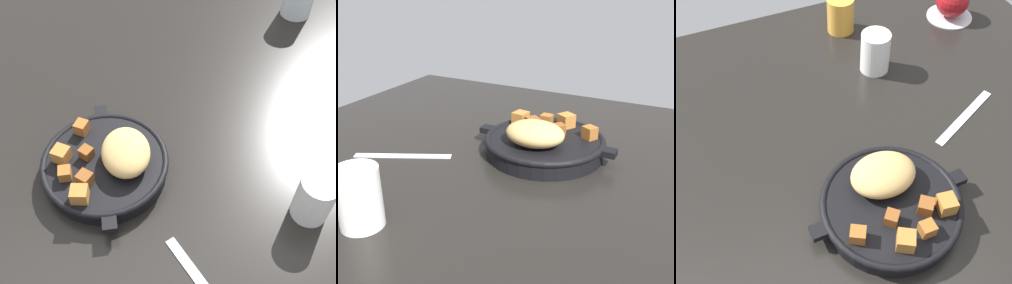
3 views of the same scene
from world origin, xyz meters
The scene contains 7 objects.
ground_plane centered at (0.00, 0.00, -1.20)cm, with size 116.47×101.28×2.40cm, color black.
cast_iron_skillet centered at (1.66, -10.71, 2.66)cm, with size 27.06×22.76×7.84cm.
saucer_plate centered at (40.65, 32.26, 0.30)cm, with size 11.13×11.13×0.60cm, color #B7BABF.
red_apple centered at (40.65, 32.26, 4.59)cm, with size 7.97×7.97×7.97cm, color maroon.
butter_knife centered at (24.91, 2.02, 0.18)cm, with size 18.34×1.60×0.36cm, color silver.
white_creamer_pitcher centered at (15.06, 22.17, 4.41)cm, with size 6.17×6.17×8.82cm, color white.
juice_glass_amber centered at (13.96, 38.11, 4.08)cm, with size 6.32×6.32×8.16cm, color gold.
Camera 3 is at (-19.19, -40.30, 60.20)cm, focal length 44.99 mm.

